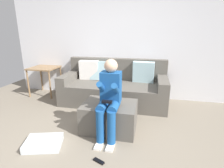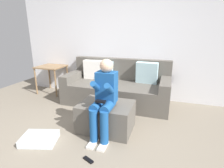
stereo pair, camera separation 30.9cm
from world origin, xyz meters
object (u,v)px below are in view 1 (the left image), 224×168
couch_sectional (114,87)px  person_seated (109,97)px  side_table (44,71)px  storage_bin (44,143)px  ottoman (110,117)px  remote_near_ottoman (99,161)px

couch_sectional → person_seated: (0.21, -1.34, 0.29)m
side_table → storage_bin: bearing=-59.2°
person_seated → storage_bin: person_seated is taller
ottoman → person_seated: (0.04, -0.19, 0.41)m
couch_sectional → side_table: bearing=176.3°
ottoman → person_seated: person_seated is taller
person_seated → remote_near_ottoman: 0.85m
ottoman → side_table: bearing=146.5°
ottoman → storage_bin: ottoman is taller
couch_sectional → ottoman: bearing=-81.8°
person_seated → remote_near_ottoman: bearing=-89.7°
ottoman → remote_near_ottoman: size_ratio=5.62×
storage_bin → remote_near_ottoman: bearing=-9.3°
storage_bin → ottoman: bearing=38.9°
person_seated → remote_near_ottoman: size_ratio=7.78×
couch_sectional → person_seated: size_ratio=1.93×
storage_bin → side_table: bearing=120.8°
person_seated → storage_bin: bearing=-151.5°
couch_sectional → storage_bin: bearing=-109.0°
couch_sectional → storage_bin: (-0.62, -1.79, -0.28)m
couch_sectional → side_table: size_ratio=3.25×
ottoman → side_table: 2.33m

